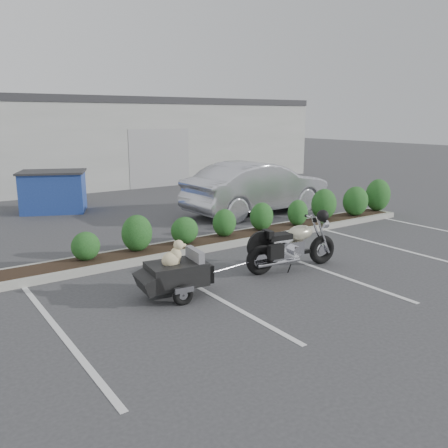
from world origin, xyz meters
TOP-DOWN VIEW (x-y plane):
  - ground at (0.00, 0.00)m, footprint 90.00×90.00m
  - planter_kerb at (1.00, 2.20)m, footprint 12.00×1.00m
  - building at (0.00, 17.00)m, footprint 26.00×10.00m
  - motorcycle at (0.71, -0.35)m, footprint 2.22×0.82m
  - pet_trailer at (-2.07, -0.33)m, footprint 1.79×1.01m
  - sedan at (3.88, 4.75)m, footprint 5.26×2.10m
  - dumpster at (-1.65, 8.80)m, footprint 2.51×2.17m

SIDE VIEW (x-z plane):
  - ground at x=0.00m, z-range 0.00..0.00m
  - planter_kerb at x=1.00m, z-range 0.00..0.15m
  - pet_trailer at x=-2.07m, z-range -0.08..0.98m
  - motorcycle at x=0.71m, z-range -0.13..1.15m
  - dumpster at x=-1.65m, z-range 0.01..1.39m
  - sedan at x=3.88m, z-range 0.00..1.70m
  - building at x=0.00m, z-range 0.00..4.00m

